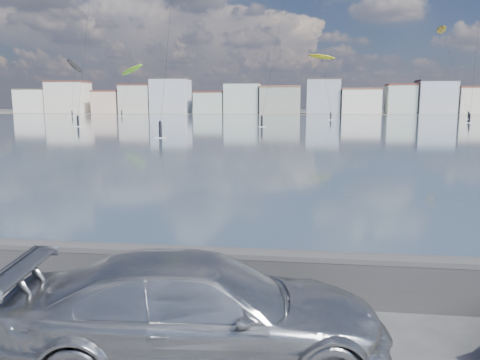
{
  "coord_description": "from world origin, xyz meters",
  "views": [
    {
      "loc": [
        2.28,
        -5.96,
        3.83
      ],
      "look_at": [
        1.0,
        4.0,
        2.2
      ],
      "focal_mm": 35.0,
      "sensor_mm": 36.0,
      "label": 1
    }
  ],
  "objects": [
    {
      "name": "bay_water",
      "position": [
        0.0,
        91.5,
        0.01
      ],
      "size": [
        500.0,
        177.0,
        0.0
      ],
      "primitive_type": "cube",
      "color": "#313E54",
      "rests_on": "ground"
    },
    {
      "name": "far_shore_strip",
      "position": [
        0.0,
        200.0,
        0.01
      ],
      "size": [
        500.0,
        60.0,
        0.0
      ],
      "primitive_type": "cube",
      "color": "#4C473D",
      "rests_on": "ground"
    },
    {
      "name": "seawall",
      "position": [
        0.0,
        2.7,
        0.58
      ],
      "size": [
        400.0,
        0.36,
        1.08
      ],
      "color": "#28282B",
      "rests_on": "ground"
    },
    {
      "name": "far_buildings",
      "position": [
        1.31,
        186.0,
        6.03
      ],
      "size": [
        240.79,
        13.26,
        14.6
      ],
      "color": "white",
      "rests_on": "ground"
    },
    {
      "name": "car_silver",
      "position": [
        0.88,
        0.42,
        0.81
      ],
      "size": [
        5.83,
        3.05,
        1.61
      ],
      "primitive_type": "imported",
      "rotation": [
        0.0,
        0.0,
        1.72
      ],
      "color": "#AAACB0",
      "rests_on": "ground"
    },
    {
      "name": "kitesurfer_3",
      "position": [
        7.65,
        124.89,
        16.09
      ],
      "size": [
        7.85,
        15.72,
        17.8
      ],
      "color": "yellow",
      "rests_on": "ground"
    },
    {
      "name": "kitesurfer_7",
      "position": [
        41.84,
        138.92,
        24.43
      ],
      "size": [
        6.02,
        20.17,
        26.18
      ],
      "color": "#BF8C19",
      "rests_on": "ground"
    },
    {
      "name": "kitesurfer_8",
      "position": [
        -55.92,
        153.27,
        15.46
      ],
      "size": [
        10.05,
        15.89,
        17.94
      ],
      "color": "#8CD826",
      "rests_on": "ground"
    },
    {
      "name": "kitesurfer_10",
      "position": [
        -69.64,
        138.83,
        15.79
      ],
      "size": [
        8.21,
        9.89,
        18.66
      ],
      "color": "black",
      "rests_on": "ground"
    }
  ]
}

